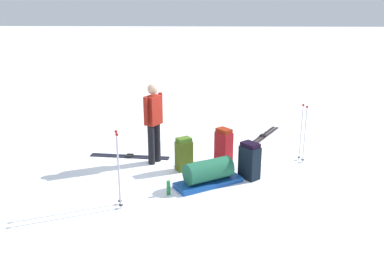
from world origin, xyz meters
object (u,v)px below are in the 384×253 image
(ski_poles_planted_near, at_px, (303,130))
(ski_poles_planted_far, at_px, (118,166))
(backpack_bright, at_px, (224,145))
(backpack_large_dark, at_px, (184,154))
(gear_sled, at_px, (208,174))
(ski_pair_near, at_px, (130,156))
(backpack_small_spare, at_px, (250,161))
(thermos_bottle, at_px, (169,188))
(ski_pair_far, at_px, (263,136))
(skier_standing, at_px, (154,119))

(ski_poles_planted_near, relative_size, ski_poles_planted_far, 0.94)
(backpack_bright, distance_m, ski_poles_planted_far, 2.77)
(backpack_large_dark, relative_size, gear_sled, 0.51)
(ski_pair_near, relative_size, backpack_bright, 2.42)
(backpack_small_spare, height_order, thermos_bottle, backpack_small_spare)
(backpack_large_dark, height_order, backpack_bright, backpack_bright)
(ski_pair_near, xyz_separation_m, backpack_bright, (0.19, 2.05, 0.34))
(ski_pair_far, distance_m, thermos_bottle, 3.89)
(ski_pair_far, relative_size, thermos_bottle, 6.15)
(ski_poles_planted_near, xyz_separation_m, gear_sled, (1.22, -1.99, -0.47))
(ski_pair_far, relative_size, backpack_large_dark, 2.33)
(backpack_large_dark, bearing_deg, skier_standing, -120.89)
(backpack_bright, xyz_separation_m, backpack_small_spare, (0.85, 0.46, -0.00))
(ski_pair_near, relative_size, ski_pair_far, 1.10)
(ski_pair_far, xyz_separation_m, ski_poles_planted_near, (1.61, 0.58, 0.68))
(ski_poles_planted_far, distance_m, thermos_bottle, 1.09)
(skier_standing, bearing_deg, backpack_small_spare, 68.76)
(gear_sled, bearing_deg, ski_pair_far, 153.35)
(backpack_bright, bearing_deg, backpack_small_spare, 28.27)
(ski_pair_near, bearing_deg, thermos_bottle, 29.27)
(backpack_bright, height_order, ski_poles_planted_far, ski_poles_planted_far)
(gear_sled, bearing_deg, backpack_small_spare, 112.11)
(backpack_large_dark, height_order, backpack_small_spare, backpack_small_spare)
(ski_pair_far, relative_size, gear_sled, 1.19)
(backpack_large_dark, height_order, ski_poles_planted_far, ski_poles_planted_far)
(ski_poles_planted_near, height_order, ski_poles_planted_far, ski_poles_planted_far)
(backpack_bright, bearing_deg, ski_pair_far, 146.69)
(ski_poles_planted_far, bearing_deg, ski_pair_near, -174.26)
(ski_poles_planted_far, distance_m, gear_sled, 1.80)
(backpack_large_dark, xyz_separation_m, gear_sled, (0.69, 0.49, -0.11))
(backpack_bright, distance_m, thermos_bottle, 1.93)
(ski_pair_near, distance_m, gear_sled, 2.20)
(skier_standing, xyz_separation_m, backpack_large_dark, (0.38, 0.64, -0.62))
(backpack_large_dark, height_order, ski_poles_planted_near, ski_poles_planted_near)
(ski_pair_far, bearing_deg, skier_standing, -55.40)
(ski_pair_far, height_order, gear_sled, gear_sled)
(ski_poles_planted_near, xyz_separation_m, ski_poles_planted_far, (2.10, -3.48, 0.04))
(ski_pair_far, relative_size, backpack_small_spare, 2.21)
(ski_pair_near, relative_size, thermos_bottle, 6.79)
(ski_pair_far, height_order, thermos_bottle, thermos_bottle)
(backpack_small_spare, bearing_deg, backpack_bright, -151.73)
(ski_poles_planted_near, bearing_deg, ski_pair_far, -160.27)
(skier_standing, relative_size, backpack_small_spare, 2.35)
(thermos_bottle, bearing_deg, ski_poles_planted_near, 121.28)
(skier_standing, relative_size, ski_pair_near, 0.96)
(backpack_small_spare, bearing_deg, skier_standing, -111.24)
(gear_sled, bearing_deg, backpack_bright, 164.15)
(backpack_large_dark, relative_size, ski_poles_planted_far, 0.52)
(backpack_bright, relative_size, thermos_bottle, 2.80)
(ski_poles_planted_far, bearing_deg, backpack_large_dark, 147.42)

